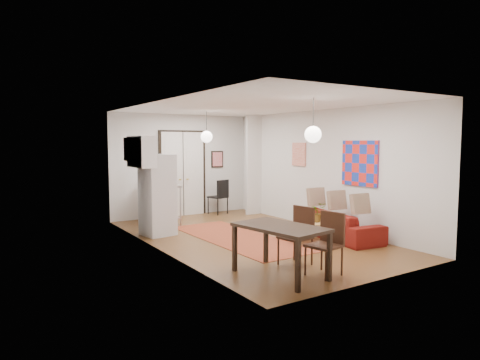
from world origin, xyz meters
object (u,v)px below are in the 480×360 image
fridge (158,195)px  dining_chair_near (292,231)px  dining_chair_far (320,238)px  kitchen_counter (160,198)px  coffee_table (313,225)px  sofa (340,225)px  dining_table (280,231)px  black_side_chair (216,193)px

fridge → dining_chair_near: fridge is taller
dining_chair_near → dining_chair_far: bearing=-9.2°
kitchen_counter → dining_chair_far: 5.45m
coffee_table → dining_chair_near: 1.72m
sofa → fridge: size_ratio=1.14×
dining_table → black_side_chair: bearing=70.0°
kitchen_counter → fridge: size_ratio=0.72×
kitchen_counter → fridge: bearing=-114.3°
dining_table → black_side_chair: (2.10, 5.76, -0.12)m
kitchen_counter → sofa: bearing=-55.1°
dining_chair_far → dining_table: bearing=-121.7°
black_side_chair → coffee_table: bearing=73.6°
coffee_table → kitchen_counter: bearing=117.1°
sofa → fridge: 4.13m
coffee_table → dining_table: bearing=-144.2°
kitchen_counter → dining_chair_near: (0.51, -4.72, -0.10)m
kitchen_counter → fridge: 1.43m
coffee_table → kitchen_counter: (-1.91, 3.73, 0.31)m
sofa → dining_table: 3.11m
sofa → dining_chair_far: (-2.14, -1.64, 0.27)m
kitchen_counter → dining_chair_near: size_ratio=1.33×
dining_table → dining_chair_far: dining_chair_far is taller
coffee_table → fridge: size_ratio=0.56×
sofa → dining_chair_near: 2.36m
kitchen_counter → black_side_chair: kitchen_counter is taller
fridge → kitchen_counter: bearing=57.9°
kitchen_counter → dining_chair_far: bearing=-84.8°
coffee_table → dining_chair_near: size_ratio=1.04×
sofa → dining_chair_near: bearing=121.8°
black_side_chair → fridge: bearing=20.8°
sofa → coffee_table: size_ratio=2.02×
kitchen_counter → dining_chair_far: (0.51, -5.42, -0.10)m
coffee_table → fridge: bearing=135.4°
sofa → kitchen_counter: 4.63m
dining_chair_near → sofa: bearing=104.6°
sofa → dining_table: (-2.74, -1.39, 0.41)m
dining_table → dining_chair_near: dining_chair_near is taller
kitchen_counter → black_side_chair: size_ratio=1.31×
dining_chair_far → black_side_chair: 6.19m
dining_table → black_side_chair: size_ratio=1.55×
fridge → dining_chair_near: 3.62m
kitchen_counter → dining_table: size_ratio=0.85×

